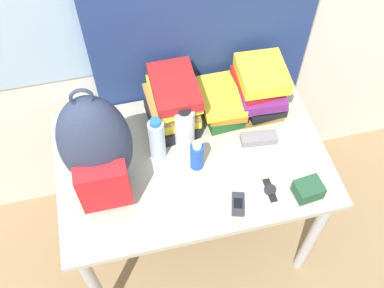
{
  "coord_description": "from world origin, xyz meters",
  "views": [
    {
      "loc": [
        -0.23,
        -0.63,
        2.29
      ],
      "look_at": [
        0.0,
        0.35,
        0.84
      ],
      "focal_mm": 42.0,
      "sensor_mm": 36.0,
      "label": 1
    }
  ],
  "objects_px": {
    "book_stack_center": "(223,103)",
    "sunscreen_bottle": "(197,156)",
    "wristwatch": "(270,190)",
    "book_stack_left": "(173,103)",
    "sports_bottle": "(185,127)",
    "sunglasses_case": "(258,138)",
    "book_stack_right": "(259,88)",
    "backpack": "(97,149)",
    "water_bottle": "(157,140)",
    "camera_pouch": "(308,190)",
    "cell_phone": "(238,204)"
  },
  "relations": [
    {
      "from": "book_stack_left",
      "to": "water_bottle",
      "type": "bearing_deg",
      "value": -122.64
    },
    {
      "from": "sports_bottle",
      "to": "cell_phone",
      "type": "distance_m",
      "value": 0.37
    },
    {
      "from": "book_stack_right",
      "to": "sunscreen_bottle",
      "type": "relative_size",
      "value": 1.67
    },
    {
      "from": "book_stack_left",
      "to": "sunscreen_bottle",
      "type": "relative_size",
      "value": 1.69
    },
    {
      "from": "water_bottle",
      "to": "sports_bottle",
      "type": "bearing_deg",
      "value": 15.64
    },
    {
      "from": "book_stack_center",
      "to": "sunscreen_bottle",
      "type": "xyz_separation_m",
      "value": [
        -0.17,
        -0.24,
        0.0
      ]
    },
    {
      "from": "book_stack_left",
      "to": "water_bottle",
      "type": "xyz_separation_m",
      "value": [
        -0.1,
        -0.16,
        -0.02
      ]
    },
    {
      "from": "book_stack_left",
      "to": "sunglasses_case",
      "type": "xyz_separation_m",
      "value": [
        0.32,
        -0.18,
        -0.11
      ]
    },
    {
      "from": "backpack",
      "to": "wristwatch",
      "type": "height_order",
      "value": "backpack"
    },
    {
      "from": "sports_bottle",
      "to": "sunglasses_case",
      "type": "xyz_separation_m",
      "value": [
        0.3,
        -0.06,
        -0.09
      ]
    },
    {
      "from": "book_stack_left",
      "to": "sports_bottle",
      "type": "bearing_deg",
      "value": -81.11
    },
    {
      "from": "backpack",
      "to": "sunglasses_case",
      "type": "relative_size",
      "value": 3.42
    },
    {
      "from": "sunglasses_case",
      "to": "wristwatch",
      "type": "xyz_separation_m",
      "value": [
        -0.03,
        -0.24,
        -0.01
      ]
    },
    {
      "from": "water_bottle",
      "to": "camera_pouch",
      "type": "relative_size",
      "value": 2.06
    },
    {
      "from": "book_stack_left",
      "to": "water_bottle",
      "type": "relative_size",
      "value": 1.12
    },
    {
      "from": "backpack",
      "to": "cell_phone",
      "type": "bearing_deg",
      "value": -24.86
    },
    {
      "from": "book_stack_center",
      "to": "sports_bottle",
      "type": "height_order",
      "value": "sports_bottle"
    },
    {
      "from": "book_stack_right",
      "to": "sunglasses_case",
      "type": "distance_m",
      "value": 0.22
    },
    {
      "from": "water_bottle",
      "to": "camera_pouch",
      "type": "xyz_separation_m",
      "value": [
        0.53,
        -0.31,
        -0.08
      ]
    },
    {
      "from": "wristwatch",
      "to": "book_stack_left",
      "type": "bearing_deg",
      "value": 125.11
    },
    {
      "from": "camera_pouch",
      "to": "water_bottle",
      "type": "bearing_deg",
      "value": 149.68
    },
    {
      "from": "book_stack_left",
      "to": "sports_bottle",
      "type": "height_order",
      "value": "book_stack_left"
    },
    {
      "from": "sunscreen_bottle",
      "to": "sunglasses_case",
      "type": "relative_size",
      "value": 0.99
    },
    {
      "from": "backpack",
      "to": "book_stack_left",
      "type": "bearing_deg",
      "value": 35.31
    },
    {
      "from": "book_stack_left",
      "to": "book_stack_center",
      "type": "height_order",
      "value": "book_stack_left"
    },
    {
      "from": "water_bottle",
      "to": "sunscreen_bottle",
      "type": "xyz_separation_m",
      "value": [
        0.14,
        -0.08,
        -0.04
      ]
    },
    {
      "from": "book_stack_left",
      "to": "book_stack_right",
      "type": "distance_m",
      "value": 0.37
    },
    {
      "from": "backpack",
      "to": "book_stack_left",
      "type": "height_order",
      "value": "backpack"
    },
    {
      "from": "book_stack_left",
      "to": "sunscreen_bottle",
      "type": "bearing_deg",
      "value": -79.99
    },
    {
      "from": "book_stack_right",
      "to": "book_stack_left",
      "type": "bearing_deg",
      "value": -179.35
    },
    {
      "from": "book_stack_center",
      "to": "sunglasses_case",
      "type": "relative_size",
      "value": 1.58
    },
    {
      "from": "sunglasses_case",
      "to": "book_stack_center",
      "type": "bearing_deg",
      "value": 120.41
    },
    {
      "from": "backpack",
      "to": "wristwatch",
      "type": "relative_size",
      "value": 5.05
    },
    {
      "from": "book_stack_right",
      "to": "sports_bottle",
      "type": "bearing_deg",
      "value": -160.4
    },
    {
      "from": "backpack",
      "to": "sunglasses_case",
      "type": "height_order",
      "value": "backpack"
    },
    {
      "from": "sports_bottle",
      "to": "wristwatch",
      "type": "height_order",
      "value": "sports_bottle"
    },
    {
      "from": "water_bottle",
      "to": "sunscreen_bottle",
      "type": "height_order",
      "value": "water_bottle"
    },
    {
      "from": "water_bottle",
      "to": "sunglasses_case",
      "type": "bearing_deg",
      "value": -3.29
    },
    {
      "from": "backpack",
      "to": "water_bottle",
      "type": "xyz_separation_m",
      "value": [
        0.23,
        0.07,
        -0.12
      ]
    },
    {
      "from": "book_stack_right",
      "to": "sunscreen_bottle",
      "type": "height_order",
      "value": "book_stack_right"
    },
    {
      "from": "backpack",
      "to": "book_stack_center",
      "type": "distance_m",
      "value": 0.61
    },
    {
      "from": "water_bottle",
      "to": "wristwatch",
      "type": "height_order",
      "value": "water_bottle"
    },
    {
      "from": "book_stack_left",
      "to": "wristwatch",
      "type": "bearing_deg",
      "value": -54.89
    },
    {
      "from": "book_stack_left",
      "to": "sports_bottle",
      "type": "xyz_separation_m",
      "value": [
        0.02,
        -0.12,
        -0.02
      ]
    },
    {
      "from": "sports_bottle",
      "to": "sunglasses_case",
      "type": "height_order",
      "value": "sports_bottle"
    },
    {
      "from": "book_stack_center",
      "to": "book_stack_right",
      "type": "bearing_deg",
      "value": 0.85
    },
    {
      "from": "book_stack_center",
      "to": "sunscreen_bottle",
      "type": "distance_m",
      "value": 0.3
    },
    {
      "from": "sports_bottle",
      "to": "sunscreen_bottle",
      "type": "bearing_deg",
      "value": -78.83
    },
    {
      "from": "backpack",
      "to": "cell_phone",
      "type": "distance_m",
      "value": 0.57
    },
    {
      "from": "sports_bottle",
      "to": "sunscreen_bottle",
      "type": "distance_m",
      "value": 0.13
    }
  ]
}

